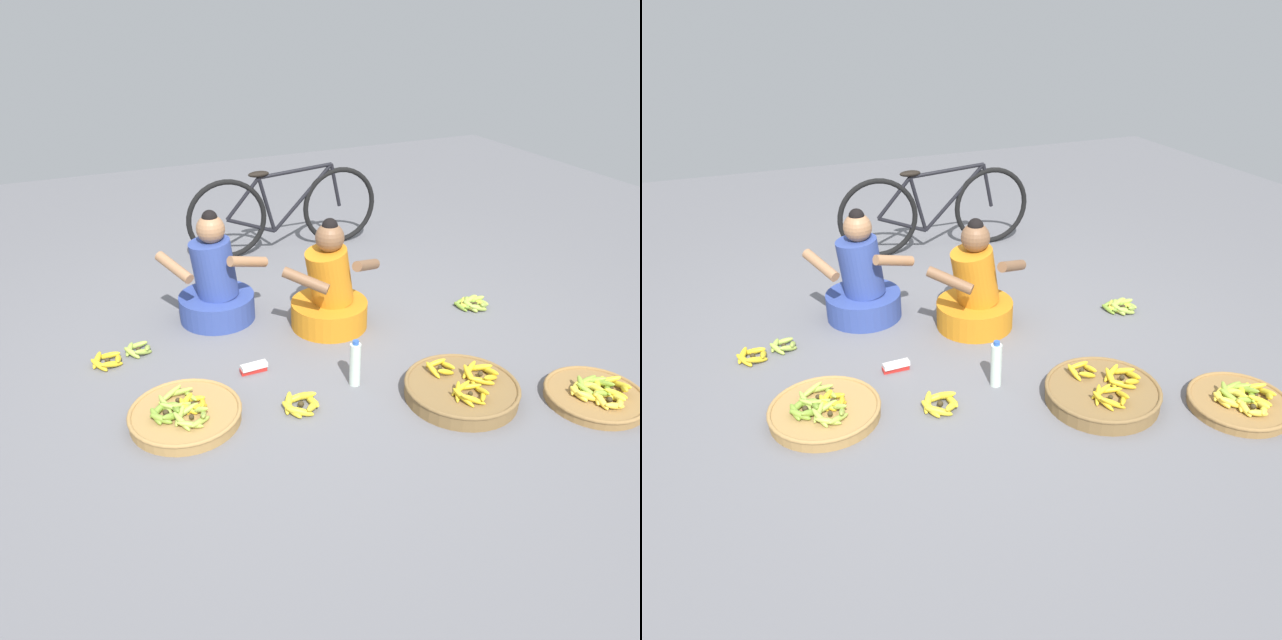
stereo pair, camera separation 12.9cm
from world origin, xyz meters
TOP-DOWN VIEW (x-y plane):
  - ground_plane at (0.00, 0.00)m, footprint 10.00×10.00m
  - vendor_woman_front at (0.29, 0.30)m, footprint 0.74×0.53m
  - vendor_woman_behind at (-0.37, 0.71)m, footprint 0.72×0.52m
  - bicycle_leaning at (0.53, 1.71)m, footprint 1.70×0.11m
  - banana_basket_front_center at (-0.86, -0.35)m, footprint 0.61×0.61m
  - banana_basket_mid_left at (0.61, -0.78)m, footprint 0.65×0.65m
  - banana_basket_back_right at (1.28, -1.12)m, footprint 0.55×0.55m
  - loose_bananas_back_center at (-0.25, -0.50)m, footprint 0.24×0.24m
  - loose_bananas_back_left at (1.35, 0.11)m, footprint 0.24×0.23m
  - loose_bananas_front_right at (-1.08, 0.43)m, footprint 0.40×0.26m
  - water_bottle at (0.13, -0.41)m, footprint 0.06×0.06m
  - packet_carton_stack at (-0.37, -0.05)m, footprint 0.16×0.06m

SIDE VIEW (x-z plane):
  - ground_plane at x=0.00m, z-range 0.00..0.00m
  - loose_bananas_front_right at x=-1.08m, z-range -0.01..0.07m
  - loose_bananas_back_left at x=1.35m, z-range -0.02..0.08m
  - packet_carton_stack at x=-0.37m, z-range 0.00..0.06m
  - loose_bananas_back_center at x=-0.25m, z-range -0.01..0.08m
  - banana_basket_back_right at x=1.28m, z-range -0.03..0.11m
  - banana_basket_front_center at x=-0.86m, z-range -0.02..0.11m
  - banana_basket_mid_left at x=0.61m, z-range -0.03..0.14m
  - water_bottle at x=0.13m, z-range -0.01..0.29m
  - vendor_woman_front at x=0.29m, z-range -0.14..0.63m
  - vendor_woman_behind at x=-0.37m, z-range -0.14..0.64m
  - bicycle_leaning at x=0.53m, z-range -0.01..0.73m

